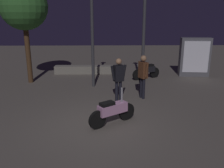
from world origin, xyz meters
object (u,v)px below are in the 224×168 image
(motorcycle_pink_foreground, at_px, (113,111))
(streetlamp_near, at_px, (144,16))
(kiosk_billboard, at_px, (195,57))
(person_bystander_far, at_px, (119,76))
(motorcycle_black_parked_left, at_px, (146,71))
(streetlamp_far, at_px, (92,15))
(person_rider_beside, at_px, (143,73))

(motorcycle_pink_foreground, height_order, streetlamp_near, streetlamp_near)
(kiosk_billboard, bearing_deg, person_bystander_far, 46.80)
(motorcycle_black_parked_left, xyz_separation_m, streetlamp_far, (-2.72, -1.34, 2.81))
(streetlamp_near, height_order, kiosk_billboard, streetlamp_near)
(motorcycle_pink_foreground, bearing_deg, streetlamp_near, 35.46)
(motorcycle_black_parked_left, xyz_separation_m, streetlamp_near, (-0.44, -1.49, 2.78))
(motorcycle_pink_foreground, bearing_deg, person_rider_beside, 27.91)
(person_bystander_far, bearing_deg, motorcycle_pink_foreground, 147.99)
(motorcycle_black_parked_left, xyz_separation_m, kiosk_billboard, (2.71, 0.58, 0.61))
(streetlamp_far, bearing_deg, person_bystander_far, -62.14)
(motorcycle_pink_foreground, relative_size, person_bystander_far, 0.84)
(person_bystander_far, distance_m, kiosk_billboard, 5.89)
(motorcycle_pink_foreground, xyz_separation_m, streetlamp_far, (-0.82, 4.06, 2.81))
(person_bystander_far, xyz_separation_m, streetlamp_far, (-1.09, 2.06, 2.23))
(motorcycle_black_parked_left, height_order, person_rider_beside, person_rider_beside)
(person_rider_beside, xyz_separation_m, person_bystander_far, (-0.99, -0.36, -0.04))
(motorcycle_black_parked_left, bearing_deg, person_rider_beside, 51.07)
(person_rider_beside, relative_size, streetlamp_far, 0.34)
(motorcycle_black_parked_left, relative_size, person_bystander_far, 0.90)
(streetlamp_near, bearing_deg, person_bystander_far, -121.86)
(motorcycle_pink_foreground, height_order, kiosk_billboard, kiosk_billboard)
(person_bystander_far, height_order, streetlamp_near, streetlamp_near)
(person_bystander_far, xyz_separation_m, kiosk_billboard, (4.34, 3.98, 0.03))
(motorcycle_black_parked_left, height_order, kiosk_billboard, kiosk_billboard)
(motorcycle_pink_foreground, bearing_deg, kiosk_billboard, 18.32)
(kiosk_billboard, bearing_deg, motorcycle_pink_foreground, 56.62)
(person_rider_beside, height_order, kiosk_billboard, kiosk_billboard)
(motorcycle_pink_foreground, xyz_separation_m, streetlamp_near, (1.46, 3.91, 2.78))
(person_rider_beside, bearing_deg, streetlamp_far, -65.27)
(motorcycle_black_parked_left, bearing_deg, kiosk_billboard, 165.00)
(person_rider_beside, xyz_separation_m, kiosk_billboard, (3.35, 3.62, -0.00))
(motorcycle_pink_foreground, height_order, person_bystander_far, person_bystander_far)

